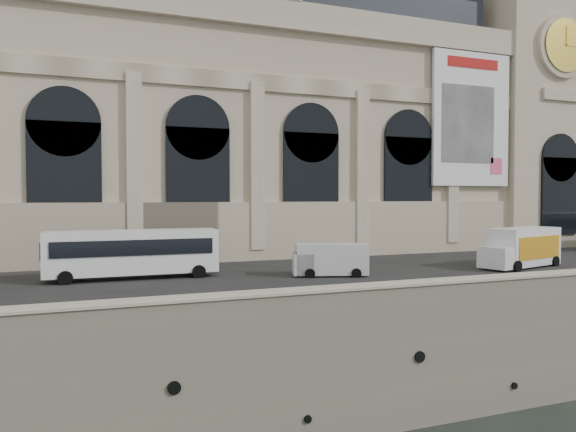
{
  "coord_description": "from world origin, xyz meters",
  "views": [
    {
      "loc": [
        -14.12,
        -22.89,
        11.46
      ],
      "look_at": [
        3.88,
        22.0,
        9.77
      ],
      "focal_mm": 35.0,
      "sensor_mm": 36.0,
      "label": 1
    }
  ],
  "objects": [
    {
      "name": "quay",
      "position": [
        0.0,
        35.0,
        3.0
      ],
      "size": [
        160.0,
        70.0,
        6.0
      ],
      "primitive_type": "cube",
      "color": "gray",
      "rests_on": "ground"
    },
    {
      "name": "street",
      "position": [
        0.0,
        14.0,
        6.03
      ],
      "size": [
        160.0,
        24.0,
        0.06
      ],
      "primitive_type": "cube",
      "color": "#2D2D2D",
      "rests_on": "quay"
    },
    {
      "name": "parapet",
      "position": [
        0.0,
        0.6,
        6.62
      ],
      "size": [
        160.0,
        1.4,
        1.21
      ],
      "color": "gray",
      "rests_on": "quay"
    },
    {
      "name": "museum",
      "position": [
        -5.98,
        30.86,
        19.72
      ],
      "size": [
        69.0,
        18.7,
        29.1
      ],
      "color": "beige",
      "rests_on": "quay"
    },
    {
      "name": "clock_pavilion",
      "position": [
        34.0,
        27.93,
        23.42
      ],
      "size": [
        13.0,
        14.72,
        36.7
      ],
      "color": "beige",
      "rests_on": "quay"
    },
    {
      "name": "bus_left",
      "position": [
        -9.95,
        14.88,
        7.82
      ],
      "size": [
        11.08,
        2.71,
        3.25
      ],
      "color": "white",
      "rests_on": "quay"
    },
    {
      "name": "van_c",
      "position": [
        2.45,
        11.37,
        7.15
      ],
      "size": [
        5.37,
        3.4,
        2.24
      ],
      "color": "silver",
      "rests_on": "quay"
    },
    {
      "name": "box_truck",
      "position": [
        18.3,
        10.07,
        7.54
      ],
      "size": [
        7.94,
        4.27,
        3.06
      ],
      "color": "white",
      "rests_on": "quay"
    }
  ]
}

